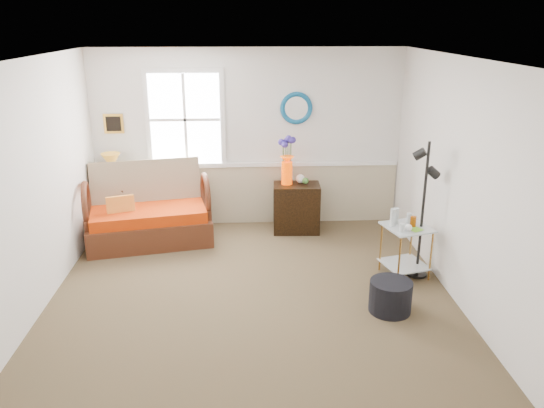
{
  "coord_description": "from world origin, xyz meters",
  "views": [
    {
      "loc": [
        -0.05,
        -5.15,
        2.96
      ],
      "look_at": [
        0.23,
        0.28,
        1.06
      ],
      "focal_mm": 35.0,
      "sensor_mm": 36.0,
      "label": 1
    }
  ],
  "objects_px": {
    "lamp_stand": "(115,209)",
    "floor_lamp": "(423,211)",
    "side_table": "(405,251)",
    "loveseat": "(148,205)",
    "ottoman": "(390,296)",
    "cabinet": "(296,208)"
  },
  "relations": [
    {
      "from": "lamp_stand",
      "to": "floor_lamp",
      "type": "height_order",
      "value": "floor_lamp"
    },
    {
      "from": "lamp_stand",
      "to": "floor_lamp",
      "type": "relative_size",
      "value": 0.41
    },
    {
      "from": "side_table",
      "to": "loveseat",
      "type": "bearing_deg",
      "value": 159.41
    },
    {
      "from": "side_table",
      "to": "floor_lamp",
      "type": "relative_size",
      "value": 0.38
    },
    {
      "from": "side_table",
      "to": "ottoman",
      "type": "xyz_separation_m",
      "value": [
        -0.39,
        -0.82,
        -0.15
      ]
    },
    {
      "from": "side_table",
      "to": "ottoman",
      "type": "relative_size",
      "value": 1.42
    },
    {
      "from": "loveseat",
      "to": "floor_lamp",
      "type": "height_order",
      "value": "floor_lamp"
    },
    {
      "from": "lamp_stand",
      "to": "side_table",
      "type": "xyz_separation_m",
      "value": [
        3.83,
        -1.63,
        -0.02
      ]
    },
    {
      "from": "floor_lamp",
      "to": "side_table",
      "type": "bearing_deg",
      "value": -161.8
    },
    {
      "from": "lamp_stand",
      "to": "cabinet",
      "type": "xyz_separation_m",
      "value": [
        2.65,
        -0.12,
        0.01
      ]
    },
    {
      "from": "cabinet",
      "to": "floor_lamp",
      "type": "distance_m",
      "value": 2.08
    },
    {
      "from": "loveseat",
      "to": "cabinet",
      "type": "height_order",
      "value": "loveseat"
    },
    {
      "from": "loveseat",
      "to": "lamp_stand",
      "type": "height_order",
      "value": "loveseat"
    },
    {
      "from": "side_table",
      "to": "floor_lamp",
      "type": "height_order",
      "value": "floor_lamp"
    },
    {
      "from": "ottoman",
      "to": "cabinet",
      "type": "bearing_deg",
      "value": 108.57
    },
    {
      "from": "lamp_stand",
      "to": "ottoman",
      "type": "relative_size",
      "value": 1.52
    },
    {
      "from": "lamp_stand",
      "to": "side_table",
      "type": "height_order",
      "value": "lamp_stand"
    },
    {
      "from": "ottoman",
      "to": "loveseat",
      "type": "bearing_deg",
      "value": 144.48
    },
    {
      "from": "lamp_stand",
      "to": "cabinet",
      "type": "relative_size",
      "value": 0.96
    },
    {
      "from": "cabinet",
      "to": "floor_lamp",
      "type": "relative_size",
      "value": 0.43
    },
    {
      "from": "cabinet",
      "to": "ottoman",
      "type": "height_order",
      "value": "cabinet"
    },
    {
      "from": "floor_lamp",
      "to": "ottoman",
      "type": "distance_m",
      "value": 1.19
    }
  ]
}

